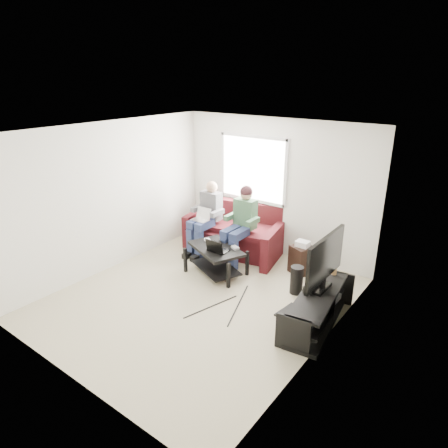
# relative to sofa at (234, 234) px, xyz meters

# --- Properties ---
(floor) EXTENTS (4.50, 4.50, 0.00)m
(floor) POSITION_rel_sofa_xyz_m (0.64, -1.82, -0.34)
(floor) COLOR #BDB293
(floor) RESTS_ON ground
(ceiling) EXTENTS (4.50, 4.50, 0.00)m
(ceiling) POSITION_rel_sofa_xyz_m (0.64, -1.82, 2.26)
(ceiling) COLOR white
(ceiling) RESTS_ON wall_back
(wall_back) EXTENTS (4.50, 0.00, 4.50)m
(wall_back) POSITION_rel_sofa_xyz_m (0.64, 0.43, 0.96)
(wall_back) COLOR silver
(wall_back) RESTS_ON floor
(wall_front) EXTENTS (4.50, 0.00, 4.50)m
(wall_front) POSITION_rel_sofa_xyz_m (0.64, -4.07, 0.96)
(wall_front) COLOR silver
(wall_front) RESTS_ON floor
(wall_left) EXTENTS (0.00, 4.50, 4.50)m
(wall_left) POSITION_rel_sofa_xyz_m (-1.36, -1.82, 0.96)
(wall_left) COLOR silver
(wall_left) RESTS_ON floor
(wall_right) EXTENTS (0.00, 4.50, 4.50)m
(wall_right) POSITION_rel_sofa_xyz_m (2.64, -1.82, 0.96)
(wall_right) COLOR silver
(wall_right) RESTS_ON floor
(window) EXTENTS (1.48, 0.04, 1.28)m
(window) POSITION_rel_sofa_xyz_m (0.14, 0.41, 1.26)
(window) COLOR white
(window) RESTS_ON wall_back
(sofa) EXTENTS (2.18, 1.28, 0.94)m
(sofa) POSITION_rel_sofa_xyz_m (0.00, 0.00, 0.00)
(sofa) COLOR #431110
(sofa) RESTS_ON floor
(person_left) EXTENTS (0.40, 0.70, 1.39)m
(person_left) POSITION_rel_sofa_xyz_m (-0.40, -0.37, 0.43)
(person_left) COLOR navy
(person_left) RESTS_ON sofa
(person_right) EXTENTS (0.40, 0.71, 1.44)m
(person_right) POSITION_rel_sofa_xyz_m (0.40, -0.35, 0.49)
(person_right) COLOR navy
(person_right) RESTS_ON sofa
(laptop_silver) EXTENTS (0.38, 0.32, 0.24)m
(laptop_silver) POSITION_rel_sofa_xyz_m (-0.40, -0.53, 0.42)
(laptop_silver) COLOR silver
(laptop_silver) RESTS_ON person_left
(coffee_table) EXTENTS (1.17, 0.96, 0.50)m
(coffee_table) POSITION_rel_sofa_xyz_m (0.33, -1.01, 0.03)
(coffee_table) COLOR black
(coffee_table) RESTS_ON floor
(laptop_black) EXTENTS (0.40, 0.33, 0.24)m
(laptop_black) POSITION_rel_sofa_xyz_m (0.45, -1.09, 0.28)
(laptop_black) COLOR black
(laptop_black) RESTS_ON coffee_table
(controller_a) EXTENTS (0.17, 0.15, 0.04)m
(controller_a) POSITION_rel_sofa_xyz_m (0.05, -0.89, 0.18)
(controller_a) COLOR silver
(controller_a) RESTS_ON coffee_table
(controller_b) EXTENTS (0.17, 0.15, 0.04)m
(controller_b) POSITION_rel_sofa_xyz_m (0.23, -0.83, 0.18)
(controller_b) COLOR black
(controller_b) RESTS_ON coffee_table
(controller_c) EXTENTS (0.16, 0.14, 0.04)m
(controller_c) POSITION_rel_sofa_xyz_m (0.63, -0.86, 0.18)
(controller_c) COLOR gray
(controller_c) RESTS_ON coffee_table
(tv_stand) EXTENTS (0.67, 1.59, 0.51)m
(tv_stand) POSITION_rel_sofa_xyz_m (2.41, -1.37, -0.11)
(tv_stand) COLOR black
(tv_stand) RESTS_ON floor
(tv) EXTENTS (0.12, 1.10, 0.81)m
(tv) POSITION_rel_sofa_xyz_m (2.41, -1.27, 0.63)
(tv) COLOR black
(tv) RESTS_ON tv_stand
(soundbar) EXTENTS (0.12, 0.50, 0.10)m
(soundbar) POSITION_rel_sofa_xyz_m (2.29, -1.27, 0.22)
(soundbar) COLOR black
(soundbar) RESTS_ON tv_stand
(drink_cup) EXTENTS (0.08, 0.08, 0.12)m
(drink_cup) POSITION_rel_sofa_xyz_m (2.36, -0.74, 0.23)
(drink_cup) COLOR #A77B48
(drink_cup) RESTS_ON tv_stand
(console_white) EXTENTS (0.30, 0.22, 0.06)m
(console_white) POSITION_rel_sofa_xyz_m (2.41, -1.77, -0.04)
(console_white) COLOR silver
(console_white) RESTS_ON tv_stand
(console_grey) EXTENTS (0.34, 0.26, 0.08)m
(console_grey) POSITION_rel_sofa_xyz_m (2.41, -1.07, -0.03)
(console_grey) COLOR gray
(console_grey) RESTS_ON tv_stand
(console_black) EXTENTS (0.38, 0.30, 0.07)m
(console_black) POSITION_rel_sofa_xyz_m (2.41, -1.42, -0.04)
(console_black) COLOR black
(console_black) RESTS_ON tv_stand
(subwoofer) EXTENTS (0.20, 0.20, 0.46)m
(subwoofer) POSITION_rel_sofa_xyz_m (1.78, -0.77, -0.11)
(subwoofer) COLOR black
(subwoofer) RESTS_ON floor
(keyboard_floor) EXTENTS (0.20, 0.47, 0.03)m
(keyboard_floor) POSITION_rel_sofa_xyz_m (1.93, -1.34, -0.33)
(keyboard_floor) COLOR black
(keyboard_floor) RESTS_ON floor
(end_table) EXTENTS (0.34, 0.34, 0.61)m
(end_table) POSITION_rel_sofa_xyz_m (1.53, -0.08, -0.07)
(end_table) COLOR black
(end_table) RESTS_ON floor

